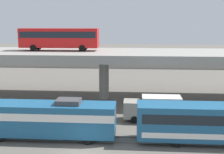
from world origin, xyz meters
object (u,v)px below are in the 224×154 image
object	(u,v)px
transit_bus_on_overpass	(59,37)
parked_car_4	(140,57)
parked_car_2	(13,58)
parked_car_6	(61,58)
train_locomotive	(39,117)
service_truck_west	(154,108)
parked_car_7	(52,56)
parked_car_0	(118,57)
parked_car_3	(181,59)
parked_car_1	(43,57)
parked_car_5	(165,58)

from	to	relation	value
transit_bus_on_overpass	parked_car_4	xyz separation A→B (m)	(13.24, 35.83, -7.33)
parked_car_2	parked_car_6	size ratio (longest dim) A/B	1.01
transit_bus_on_overpass	train_locomotive	bearing A→B (deg)	-83.88
service_truck_west	parked_car_7	distance (m)	53.21
parked_car_0	parked_car_7	distance (m)	18.64
train_locomotive	parked_car_2	world-z (taller)	train_locomotive
parked_car_3	parked_car_6	distance (m)	31.83
train_locomotive	parked_car_1	xyz separation A→B (m)	(-15.16, 50.49, -0.09)
parked_car_5	service_truck_west	bearing A→B (deg)	-97.80
parked_car_5	parked_car_0	bearing A→B (deg)	179.04
parked_car_6	service_truck_west	bearing A→B (deg)	117.17
parked_car_4	parked_car_7	bearing A→B (deg)	178.52
train_locomotive	transit_bus_on_overpass	xyz separation A→B (m)	(-1.77, 16.47, 7.24)
parked_car_4	parked_car_1	bearing A→B (deg)	-176.12
train_locomotive	parked_car_1	distance (m)	52.71
transit_bus_on_overpass	service_truck_west	distance (m)	18.97
train_locomotive	service_truck_west	xyz separation A→B (m)	(12.10, 6.13, -0.56)
parked_car_6	parked_car_7	bearing A→B (deg)	-51.32
transit_bus_on_overpass	parked_car_6	xyz separation A→B (m)	(-7.85, 31.97, -7.33)
parked_car_2	train_locomotive	bearing A→B (deg)	115.10
transit_bus_on_overpass	parked_car_7	bearing A→B (deg)	107.43
train_locomotive	parked_car_6	distance (m)	49.38
parked_car_1	parked_car_4	distance (m)	26.69
train_locomotive	transit_bus_on_overpass	size ratio (longest dim) A/B	1.27
parked_car_0	parked_car_3	distance (m)	17.07
train_locomotive	parked_car_0	xyz separation A→B (m)	(5.42, 52.44, -0.09)
parked_car_1	transit_bus_on_overpass	bearing A→B (deg)	111.50
parked_car_2	parked_car_6	world-z (taller)	same
parked_car_4	train_locomotive	bearing A→B (deg)	-102.37
train_locomotive	parked_car_0	size ratio (longest dim) A/B	3.42
parked_car_3	parked_car_7	xyz separation A→B (m)	(-35.42, 3.59, -0.00)
parked_car_0	parked_car_7	world-z (taller)	same
train_locomotive	parked_car_6	xyz separation A→B (m)	(-9.62, 48.43, -0.09)
parked_car_1	parked_car_4	xyz separation A→B (m)	(26.63, 1.81, -0.00)
parked_car_4	parked_car_5	distance (m)	6.94
parked_car_6	transit_bus_on_overpass	bearing A→B (deg)	103.80
parked_car_1	parked_car_3	distance (m)	37.39
parked_car_5	train_locomotive	bearing A→B (deg)	-109.42
parked_car_5	parked_car_7	xyz separation A→B (m)	(-31.63, 0.71, 0.00)
parked_car_2	parked_car_5	world-z (taller)	same
parked_car_1	parked_car_2	bearing A→B (deg)	13.24
parked_car_4	parked_car_6	xyz separation A→B (m)	(-21.09, -3.86, 0.00)
parked_car_3	parked_car_4	xyz separation A→B (m)	(-10.73, 2.96, -0.00)
train_locomotive	parked_car_0	distance (m)	52.72
transit_bus_on_overpass	parked_car_2	distance (m)	39.18
service_truck_west	parked_car_6	distance (m)	47.55
parked_car_1	parked_car_4	bearing A→B (deg)	-176.12
parked_car_4	parked_car_3	bearing A→B (deg)	-15.41
parked_car_6	parked_car_7	world-z (taller)	same
parked_car_0	parked_car_4	bearing A→B (deg)	178.64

